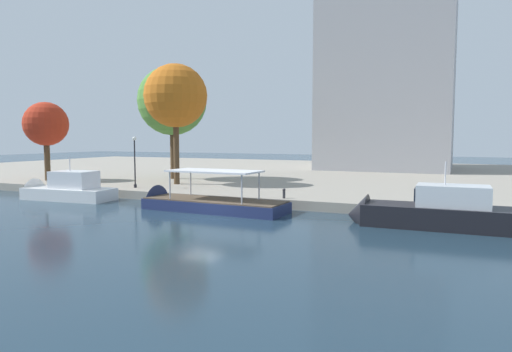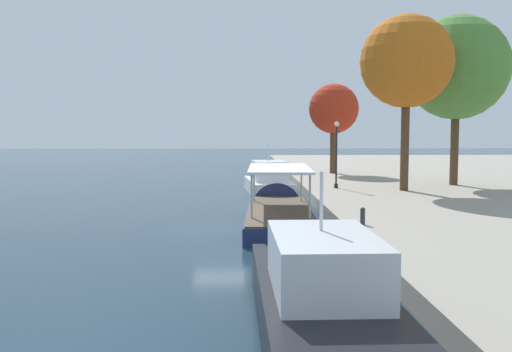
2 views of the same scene
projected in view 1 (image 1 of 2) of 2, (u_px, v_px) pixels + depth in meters
The scene contains 10 objects.
ground_plane at pixel (202, 218), 29.97m from camera, with size 220.00×220.00×0.00m, color #1E3342.
dock_promenade at pixel (331, 175), 60.07m from camera, with size 120.00×55.00×0.73m, color gray.
motor_yacht_0 at pixel (63, 192), 38.99m from camera, with size 8.99×3.56×4.68m.
tour_boat_1 at pixel (200, 206), 33.49m from camera, with size 11.98×3.72×4.23m.
motor_yacht_2 at pixel (430, 215), 26.97m from camera, with size 9.78×2.94×4.78m.
mooring_bollard_0 at pixel (284, 193), 34.27m from camera, with size 0.23×0.23×0.75m.
lamp_post at pixel (135, 159), 41.36m from camera, with size 0.35×0.35×4.61m.
tree_0 at pixel (174, 95), 43.89m from camera, with size 6.10×6.10×11.59m.
tree_1 at pixel (46, 124), 48.35m from camera, with size 4.66×4.58×8.24m.
tree_2 at pixel (173, 101), 49.80m from camera, with size 7.49×7.49×12.26m.
Camera 1 is at (15.27, -25.64, 5.29)m, focal length 32.21 mm.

